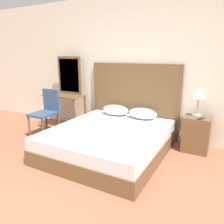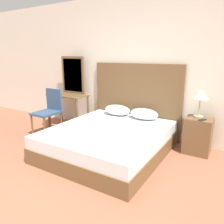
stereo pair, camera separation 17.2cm
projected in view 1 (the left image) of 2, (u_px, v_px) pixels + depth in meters
ground_plane at (36, 210)px, 2.30m from camera, size 16.00×16.00×0.00m
wall_back at (137, 67)px, 4.24m from camera, size 10.00×0.06×2.70m
bed at (109, 141)px, 3.61m from camera, size 1.74×1.97×0.43m
headboard at (134, 100)px, 4.34m from camera, size 1.83×0.05×1.43m
pillow_left at (116, 110)px, 4.31m from camera, size 0.54×0.33×0.20m
pillow_right at (143, 114)px, 4.05m from camera, size 0.54×0.33×0.20m
phone_on_bed at (98, 121)px, 3.89m from camera, size 0.09×0.16×0.01m
nightstand at (196, 134)px, 3.65m from camera, size 0.42×0.36×0.60m
table_lamp at (199, 94)px, 3.55m from camera, size 0.25×0.25×0.46m
phone_on_nightstand at (201, 119)px, 3.47m from camera, size 0.12×0.17×0.01m
vanity_desk at (65, 102)px, 4.76m from camera, size 0.89×0.45×0.74m
vanity_mirror at (69, 75)px, 4.79m from camera, size 0.61×0.03×0.81m
chair at (47, 110)px, 4.33m from camera, size 0.42×0.50×0.92m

